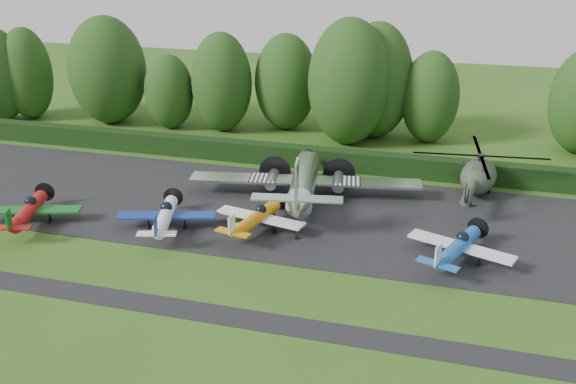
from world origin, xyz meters
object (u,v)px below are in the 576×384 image
(transport_plane, at_px, (303,182))
(light_plane_white, at_px, (166,216))
(light_plane_red, at_px, (29,210))
(helicopter, at_px, (479,174))
(light_plane_orange, at_px, (257,218))
(light_plane_blue, at_px, (458,247))

(transport_plane, distance_m, light_plane_white, 12.19)
(transport_plane, height_order, light_plane_white, transport_plane)
(light_plane_red, relative_size, helicopter, 0.60)
(helicopter, bearing_deg, light_plane_white, -157.72)
(light_plane_white, bearing_deg, light_plane_red, -153.62)
(helicopter, bearing_deg, transport_plane, -167.75)
(transport_plane, bearing_deg, light_plane_orange, -96.04)
(transport_plane, relative_size, light_plane_orange, 2.62)
(helicopter, bearing_deg, light_plane_orange, -151.83)
(light_plane_white, distance_m, helicopter, 27.04)
(light_plane_blue, bearing_deg, light_plane_orange, 156.32)
(transport_plane, distance_m, light_plane_orange, 7.04)
(transport_plane, distance_m, light_plane_red, 22.16)
(light_plane_white, relative_size, light_plane_orange, 1.05)
(transport_plane, bearing_deg, helicopter, 31.01)
(light_plane_orange, relative_size, light_plane_blue, 0.96)
(light_plane_red, relative_size, light_plane_white, 1.01)
(light_plane_white, height_order, light_plane_blue, light_plane_white)
(light_plane_red, distance_m, light_plane_orange, 18.01)
(light_plane_red, bearing_deg, light_plane_blue, 21.92)
(light_plane_white, bearing_deg, light_plane_orange, 29.90)
(light_plane_red, relative_size, light_plane_orange, 1.06)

